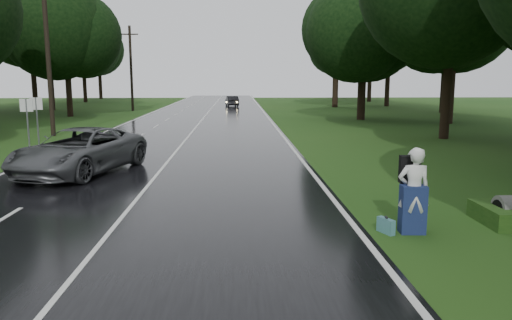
% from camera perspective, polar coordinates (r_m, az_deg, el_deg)
% --- Properties ---
extents(ground, '(160.00, 160.00, 0.00)m').
position_cam_1_polar(ground, '(11.04, -18.03, -9.83)').
color(ground, '#234614').
rests_on(ground, ground).
extents(road, '(12.00, 140.00, 0.04)m').
position_cam_1_polar(road, '(30.37, -7.88, 2.77)').
color(road, black).
rests_on(road, ground).
extents(lane_center, '(0.12, 140.00, 0.01)m').
position_cam_1_polar(lane_center, '(30.36, -7.88, 2.82)').
color(lane_center, silver).
rests_on(lane_center, road).
extents(grey_car, '(4.43, 6.61, 1.68)m').
position_cam_1_polar(grey_car, '(19.41, -19.94, 1.02)').
color(grey_car, '#4D5052').
rests_on(grey_car, road).
extents(far_car, '(1.84, 4.05, 1.29)m').
position_cam_1_polar(far_car, '(62.12, -2.84, 6.91)').
color(far_car, black).
rests_on(far_car, road).
extents(hitchhiker, '(0.76, 0.69, 2.03)m').
position_cam_1_polar(hitchhiker, '(11.85, 17.93, -3.76)').
color(hitchhiker, silver).
rests_on(hitchhiker, ground).
extents(suitcase, '(0.33, 0.51, 0.35)m').
position_cam_1_polar(suitcase, '(11.84, 14.97, -7.45)').
color(suitcase, teal).
rests_on(suitcase, ground).
extents(utility_pole_mid, '(1.80, 0.28, 9.43)m').
position_cam_1_polar(utility_pole_mid, '(32.99, -22.62, 2.63)').
color(utility_pole_mid, black).
rests_on(utility_pole_mid, ground).
extents(utility_pole_far, '(1.80, 0.28, 9.13)m').
position_cam_1_polar(utility_pole_far, '(55.66, -14.22, 5.62)').
color(utility_pole_far, black).
rests_on(utility_pole_far, ground).
extents(road_sign_a, '(0.62, 0.10, 2.59)m').
position_cam_1_polar(road_sign_a, '(26.34, -24.96, 0.88)').
color(road_sign_a, white).
rests_on(road_sign_a, ground).
extents(road_sign_b, '(0.63, 0.10, 2.61)m').
position_cam_1_polar(road_sign_b, '(27.40, -24.04, 1.25)').
color(road_sign_b, white).
rests_on(road_sign_b, ground).
extents(tree_left_e, '(8.69, 8.69, 13.58)m').
position_cam_1_polar(tree_left_e, '(49.10, -20.90, 4.78)').
color(tree_left_e, black).
rests_on(tree_left_e, ground).
extents(tree_left_f, '(10.87, 10.87, 16.98)m').
position_cam_1_polar(tree_left_f, '(59.40, -22.70, 5.40)').
color(tree_left_f, black).
rests_on(tree_left_f, ground).
extents(tree_right_d, '(10.07, 10.07, 15.73)m').
position_cam_1_polar(tree_right_d, '(31.22, 21.10, 2.36)').
color(tree_right_d, black).
rests_on(tree_right_d, ground).
extents(tree_right_e, '(8.04, 8.04, 12.56)m').
position_cam_1_polar(tree_right_e, '(43.37, 12.16, 4.65)').
color(tree_right_e, black).
rests_on(tree_right_e, ground).
extents(tree_right_f, '(10.39, 10.39, 16.24)m').
position_cam_1_polar(tree_right_f, '(61.53, 9.21, 6.14)').
color(tree_right_f, black).
rests_on(tree_right_f, ground).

